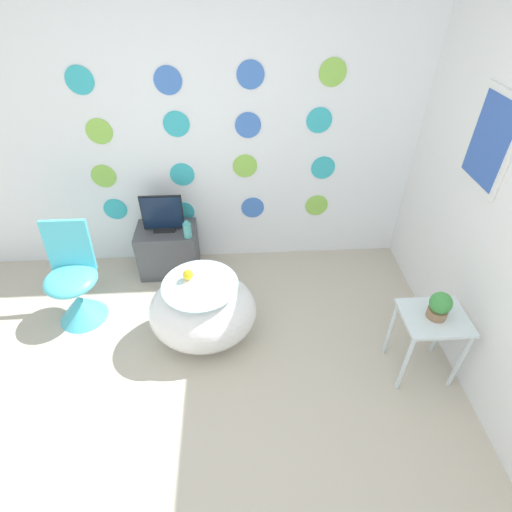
% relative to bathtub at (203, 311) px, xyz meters
% --- Properties ---
extents(ground_plane, '(12.00, 12.00, 0.00)m').
position_rel_bathtub_xyz_m(ground_plane, '(0.10, -1.04, -0.30)').
color(ground_plane, '#BCB29E').
extents(wall_back_dotted, '(4.51, 0.05, 2.60)m').
position_rel_bathtub_xyz_m(wall_back_dotted, '(0.10, 1.09, 1.00)').
color(wall_back_dotted, white).
rests_on(wall_back_dotted, ground_plane).
extents(wall_right, '(0.06, 3.11, 2.60)m').
position_rel_bathtub_xyz_m(wall_right, '(1.87, 0.01, 1.01)').
color(wall_right, white).
rests_on(wall_right, ground_plane).
extents(bathtub, '(0.81, 0.68, 0.59)m').
position_rel_bathtub_xyz_m(bathtub, '(0.00, 0.00, 0.00)').
color(bathtub, white).
rests_on(bathtub, ground_plane).
extents(rubber_duck, '(0.08, 0.08, 0.09)m').
position_rel_bathtub_xyz_m(rubber_duck, '(-0.08, 0.05, 0.34)').
color(rubber_duck, yellow).
rests_on(rubber_duck, bathtub).
extents(chair, '(0.41, 0.41, 0.86)m').
position_rel_bathtub_xyz_m(chair, '(-1.04, 0.29, -0.03)').
color(chair, '#4CC6DB').
rests_on(chair, ground_plane).
extents(tv_cabinet, '(0.53, 0.36, 0.47)m').
position_rel_bathtub_xyz_m(tv_cabinet, '(-0.36, 0.86, -0.06)').
color(tv_cabinet, '#4C4C51').
rests_on(tv_cabinet, ground_plane).
extents(tv, '(0.36, 0.12, 0.34)m').
position_rel_bathtub_xyz_m(tv, '(-0.36, 0.86, 0.33)').
color(tv, black).
rests_on(tv, tv_cabinet).
extents(vase, '(0.07, 0.07, 0.16)m').
position_rel_bathtub_xyz_m(vase, '(-0.15, 0.73, 0.24)').
color(vase, '#51B2AD').
rests_on(vase, tv_cabinet).
extents(side_table, '(0.43, 0.36, 0.56)m').
position_rel_bathtub_xyz_m(side_table, '(1.57, -0.39, 0.15)').
color(side_table, silver).
rests_on(side_table, ground_plane).
extents(potted_plant_left, '(0.14, 0.14, 0.20)m').
position_rel_bathtub_xyz_m(potted_plant_left, '(1.57, -0.39, 0.37)').
color(potted_plant_left, '#8C6B4C').
rests_on(potted_plant_left, side_table).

